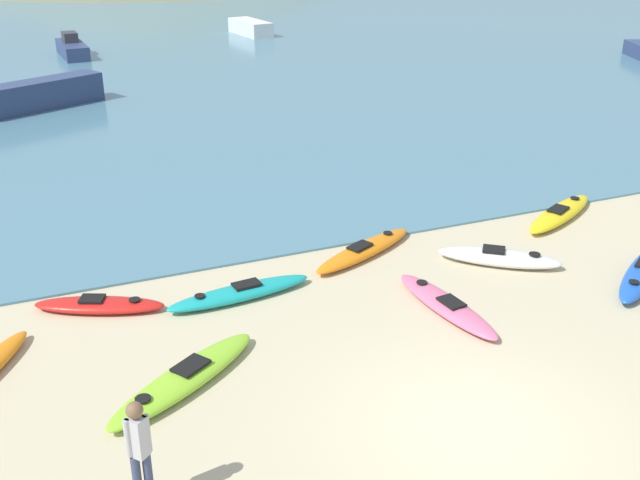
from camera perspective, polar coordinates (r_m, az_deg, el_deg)
ground_plane at (r=12.96m, az=11.54°, el=-13.80°), size 400.00×400.00×0.00m
bay_water at (r=51.62m, az=-16.17°, el=14.40°), size 160.00×70.00×0.06m
kayak_on_sand_1 at (r=18.41m, az=13.50°, el=-1.30°), size 2.77×2.40×0.41m
kayak_on_sand_2 at (r=16.46m, az=-6.13°, el=-4.01°), size 3.36×0.96×0.35m
kayak_on_sand_4 at (r=16.13m, az=9.59°, el=-4.91°), size 1.02×3.27×0.32m
kayak_on_sand_5 at (r=13.80m, az=-10.29°, el=-10.32°), size 3.43×2.62×0.35m
kayak_on_sand_6 at (r=21.58m, az=17.82°, el=1.95°), size 3.45×2.26×0.37m
kayak_on_sand_7 at (r=16.59m, az=-16.46°, el=-4.77°), size 2.81×1.74×0.31m
kayak_on_sand_8 at (r=18.39m, az=3.38°, el=-0.77°), size 3.40×2.05×0.34m
person_near_foreground at (r=11.01m, az=-13.62°, el=-15.14°), size 0.36×0.32×1.77m
moored_boat_0 at (r=34.04m, az=-20.76°, el=10.29°), size 5.65×3.56×1.19m
moored_boat_1 at (r=46.15m, az=-18.36°, el=13.70°), size 1.48×4.26×1.30m
moored_boat_4 at (r=51.99m, az=-5.32°, el=15.82°), size 1.97×4.18×0.93m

